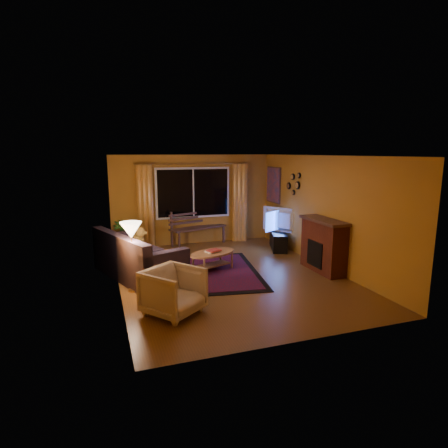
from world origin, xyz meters
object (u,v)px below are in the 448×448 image
object	(u,v)px
bench	(198,236)
tv_console	(278,240)
sofa	(138,255)
armchair	(173,289)
coffee_table	(213,261)
floor_lamp	(132,258)

from	to	relation	value
bench	tv_console	xyz separation A→B (m)	(1.92, -1.12, -0.02)
sofa	armchair	bearing A→B (deg)	-101.95
armchair	tv_console	bearing A→B (deg)	4.81
coffee_table	bench	bearing A→B (deg)	82.84
armchair	floor_lamp	world-z (taller)	floor_lamp
floor_lamp	coffee_table	size ratio (longest dim) A/B	1.16
armchair	tv_console	world-z (taller)	armchair
sofa	coffee_table	world-z (taller)	sofa
bench	sofa	size ratio (longest dim) A/B	0.70
coffee_table	tv_console	distance (m)	2.51
floor_lamp	tv_console	world-z (taller)	floor_lamp
armchair	tv_console	xyz separation A→B (m)	(3.48, 3.17, -0.19)
floor_lamp	tv_console	bearing A→B (deg)	25.67
coffee_table	floor_lamp	bearing A→B (deg)	-157.63
bench	sofa	xyz separation A→B (m)	(-1.89, -2.23, 0.23)
coffee_table	tv_console	bearing A→B (deg)	28.20
bench	tv_console	size ratio (longest dim) A/B	1.49
coffee_table	armchair	bearing A→B (deg)	-122.63
sofa	floor_lamp	size ratio (longest dim) A/B	1.80
floor_lamp	sofa	bearing A→B (deg)	77.01
bench	armchair	world-z (taller)	armchair
bench	tv_console	bearing A→B (deg)	-48.79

